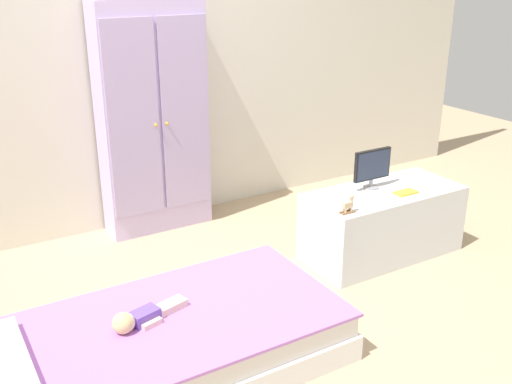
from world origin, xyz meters
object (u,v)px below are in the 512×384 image
(wardrobe, at_px, (153,119))
(book_yellow, at_px, (406,193))
(doll, at_px, (137,319))
(rocking_horse_toy, at_px, (349,204))
(tv_monitor, at_px, (372,166))
(tv_stand, at_px, (382,223))
(bed, at_px, (154,349))

(wardrobe, xyz_separation_m, book_yellow, (1.16, -1.27, -0.34))
(doll, relative_size, rocking_horse_toy, 3.46)
(doll, xyz_separation_m, tv_monitor, (1.75, 0.44, 0.30))
(doll, height_order, tv_stand, tv_stand)
(wardrobe, relative_size, tv_monitor, 5.75)
(wardrobe, relative_size, tv_stand, 1.55)
(wardrobe, xyz_separation_m, tv_stand, (1.08, -1.16, -0.57))
(bed, bearing_deg, tv_monitor, 15.38)
(bed, distance_m, rocking_horse_toy, 1.38)
(bed, relative_size, book_yellow, 12.09)
(book_yellow, bearing_deg, tv_monitor, 123.26)
(tv_monitor, bearing_deg, book_yellow, -56.74)
(bed, distance_m, doll, 0.18)
(tv_monitor, height_order, book_yellow, tv_monitor)
(wardrobe, height_order, tv_monitor, wardrobe)
(tv_stand, height_order, rocking_horse_toy, rocking_horse_toy)
(doll, distance_m, rocking_horse_toy, 1.40)
(wardrobe, bearing_deg, tv_monitor, -46.39)
(rocking_horse_toy, bearing_deg, tv_monitor, 32.31)
(doll, height_order, rocking_horse_toy, rocking_horse_toy)
(tv_stand, bearing_deg, rocking_horse_toy, -159.38)
(doll, relative_size, book_yellow, 2.63)
(doll, height_order, tv_monitor, tv_monitor)
(bed, relative_size, tv_monitor, 6.46)
(wardrobe, distance_m, tv_stand, 1.69)
(doll, relative_size, tv_stand, 0.38)
(bed, xyz_separation_m, tv_monitor, (1.69, 0.47, 0.46))
(doll, distance_m, book_yellow, 1.90)
(bed, distance_m, wardrobe, 1.81)
(tv_monitor, relative_size, rocking_horse_toy, 2.46)
(doll, bearing_deg, tv_stand, 11.24)
(doll, bearing_deg, tv_monitor, 14.04)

